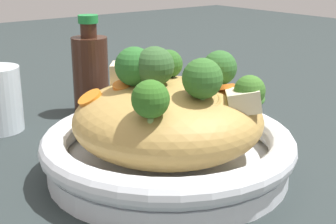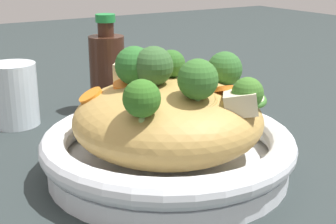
{
  "view_description": "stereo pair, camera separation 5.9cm",
  "coord_description": "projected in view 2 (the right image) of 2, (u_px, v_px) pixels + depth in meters",
  "views": [
    {
      "loc": [
        0.44,
        -0.35,
        0.26
      ],
      "look_at": [
        0.0,
        0.0,
        0.08
      ],
      "focal_mm": 53.26,
      "sensor_mm": 36.0,
      "label": 1
    },
    {
      "loc": [
        0.48,
        -0.3,
        0.26
      ],
      "look_at": [
        0.0,
        0.0,
        0.08
      ],
      "focal_mm": 53.26,
      "sensor_mm": 36.0,
      "label": 2
    }
  ],
  "objects": [
    {
      "name": "ground_plane",
      "position": [
        168.0,
        173.0,
        0.61
      ],
      "size": [
        3.0,
        3.0,
        0.0
      ],
      "primitive_type": "plane",
      "color": "#262F2F"
    },
    {
      "name": "serving_bowl",
      "position": [
        168.0,
        151.0,
        0.6
      ],
      "size": [
        0.31,
        0.31,
        0.06
      ],
      "color": "white",
      "rests_on": "ground_plane"
    },
    {
      "name": "noodle_heap",
      "position": [
        168.0,
        119.0,
        0.59
      ],
      "size": [
        0.23,
        0.23,
        0.09
      ],
      "color": "#AF8A48",
      "rests_on": "serving_bowl"
    },
    {
      "name": "broccoli_florets",
      "position": [
        178.0,
        75.0,
        0.56
      ],
      "size": [
        0.15,
        0.21,
        0.08
      ],
      "color": "#A2BC7C",
      "rests_on": "serving_bowl"
    },
    {
      "name": "carrot_coins",
      "position": [
        152.0,
        91.0,
        0.58
      ],
      "size": [
        0.13,
        0.16,
        0.03
      ],
      "color": "orange",
      "rests_on": "serving_bowl"
    },
    {
      "name": "zucchini_slices",
      "position": [
        227.0,
        90.0,
        0.59
      ],
      "size": [
        0.13,
        0.1,
        0.04
      ],
      "color": "beige",
      "rests_on": "serving_bowl"
    },
    {
      "name": "chicken_chunks",
      "position": [
        179.0,
        87.0,
        0.58
      ],
      "size": [
        0.19,
        0.11,
        0.04
      ],
      "color": "beige",
      "rests_on": "serving_bowl"
    },
    {
      "name": "soy_sauce_bottle",
      "position": [
        107.0,
        71.0,
        0.84
      ],
      "size": [
        0.06,
        0.06,
        0.16
      ],
      "color": "#381E14",
      "rests_on": "ground_plane"
    },
    {
      "name": "chopsticks_pair",
      "position": [
        198.0,
        99.0,
        0.91
      ],
      "size": [
        0.1,
        0.22,
        0.01
      ],
      "color": "tan",
      "rests_on": "ground_plane"
    },
    {
      "name": "drinking_glass",
      "position": [
        14.0,
        95.0,
        0.77
      ],
      "size": [
        0.07,
        0.07,
        0.1
      ],
      "color": "silver",
      "rests_on": "ground_plane"
    }
  ]
}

